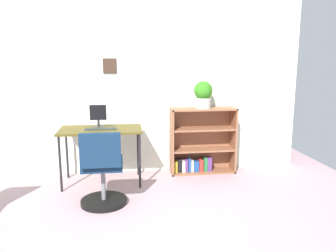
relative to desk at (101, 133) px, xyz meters
The scene contains 8 objects.
ground_plane 1.83m from the desk, 80.72° to the right, with size 6.24×6.24×0.00m, color #AD8D95.
wall_back 0.82m from the desk, 59.93° to the left, with size 5.20×0.12×2.57m.
desk is the anchor object (origin of this frame).
monitor 0.22m from the desk, 114.72° to the left, with size 0.21×0.16×0.30m.
keyboard 0.09m from the desk, 87.60° to the right, with size 0.40×0.12×0.02m, color #2C332C.
office_chair 0.81m from the desk, 85.89° to the right, with size 0.52×0.55×0.87m.
bookshelf_low 1.45m from the desk, 11.48° to the left, with size 0.93×0.30×0.94m.
potted_plant_on_shelf 1.50m from the desk, ahead, with size 0.26×0.26×0.38m.
Camera 1 is at (0.03, -2.58, 1.58)m, focal length 35.28 mm.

